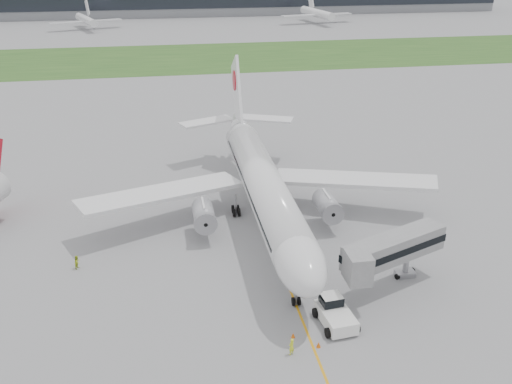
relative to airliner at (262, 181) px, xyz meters
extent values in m
plane|color=gray|center=(0.00, -4.87, -5.66)|extent=(600.00, 600.00, 0.00)
cube|color=#27521E|center=(0.00, 115.13, -5.65)|extent=(600.00, 50.00, 0.02)
cube|color=gray|center=(0.00, 225.13, 1.34)|extent=(320.00, 22.00, 14.00)
cube|color=black|center=(0.00, 214.13, 1.34)|extent=(320.00, 0.60, 6.00)
cylinder|color=white|center=(0.00, -0.87, -0.06)|extent=(5.00, 38.00, 5.00)
ellipsoid|color=white|center=(0.00, -20.37, -0.06)|extent=(5.00, 11.00, 5.00)
cube|color=black|center=(0.00, -21.37, 0.84)|extent=(3.20, 1.54, 1.14)
cone|color=white|center=(0.00, 21.13, 0.74)|extent=(5.00, 10.53, 6.16)
cube|color=white|center=(-13.00, 1.13, -1.26)|extent=(22.13, 13.52, 1.70)
cube|color=white|center=(13.00, 1.13, -1.26)|extent=(22.13, 13.52, 1.70)
cylinder|color=#A2A2A7|center=(-8.00, -3.37, -2.66)|extent=(2.70, 5.20, 2.70)
cylinder|color=#A2A2A7|center=(8.00, -3.37, -2.66)|extent=(2.70, 5.20, 2.70)
cube|color=white|center=(0.00, 22.63, 5.84)|extent=(0.45, 10.90, 12.76)
cylinder|color=#AA0919|center=(0.00, 23.63, 7.84)|extent=(0.60, 3.20, 3.20)
cube|color=white|center=(-5.00, 23.63, 1.14)|extent=(9.54, 6.34, 0.35)
cube|color=white|center=(5.00, 23.63, 1.14)|extent=(9.54, 6.34, 0.35)
cylinder|color=#98979D|center=(0.00, -19.87, -4.11)|extent=(0.24, 0.24, 3.10)
cylinder|color=black|center=(-3.20, 2.13, -5.11)|extent=(1.40, 1.10, 1.10)
cylinder|color=black|center=(3.20, 2.13, -5.11)|extent=(1.40, 1.10, 1.10)
cube|color=white|center=(3.06, -23.66, -4.78)|extent=(3.24, 5.20, 1.32)
cube|color=white|center=(2.92, -22.35, -3.69)|extent=(2.15, 1.95, 1.10)
cube|color=black|center=(2.92, -22.35, -3.63)|extent=(2.21, 2.01, 0.93)
cylinder|color=black|center=(1.41, -22.18, -5.17)|extent=(0.48, 1.02, 0.99)
cylinder|color=black|center=(4.36, -21.87, -5.17)|extent=(0.48, 1.02, 0.99)
cylinder|color=black|center=(1.76, -25.45, -5.17)|extent=(0.48, 1.02, 0.99)
cylinder|color=black|center=(4.70, -25.14, -5.17)|extent=(0.48, 1.02, 0.99)
cube|color=gray|center=(10.96, -18.04, -0.95)|extent=(12.76, 7.37, 2.72)
cube|color=black|center=(10.96, -18.04, -0.95)|extent=(12.96, 7.52, 0.82)
cube|color=gray|center=(5.87, -21.13, -0.95)|extent=(2.36, 3.08, 3.08)
cylinder|color=#98979D|center=(13.30, -16.58, -3.94)|extent=(0.63, 0.63, 3.44)
cube|color=#98979D|center=(13.30, -16.58, -5.34)|extent=(2.49, 2.00, 0.63)
cylinder|color=black|center=(12.21, -17.03, -5.34)|extent=(0.49, 0.69, 0.63)
cylinder|color=black|center=(14.39, -16.13, -5.34)|extent=(0.49, 0.69, 0.63)
cone|color=#D8590B|center=(-1.51, -24.93, -5.40)|extent=(0.38, 0.38, 0.52)
cone|color=#D8590B|center=(0.50, -26.69, -5.37)|extent=(0.43, 0.43, 0.59)
imported|color=yellow|center=(-2.21, -27.21, -4.81)|extent=(0.75, 0.70, 1.71)
imported|color=#ACC520|center=(-23.02, -8.62, -4.84)|extent=(0.87, 0.97, 1.63)
camera|label=1|loc=(-12.42, -67.45, 29.07)|focal=40.00mm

